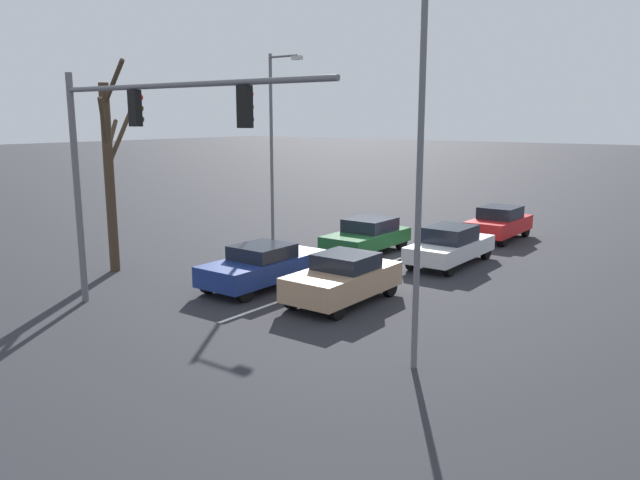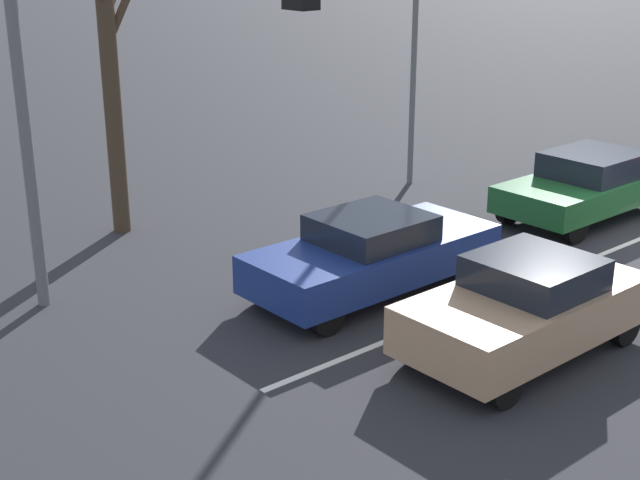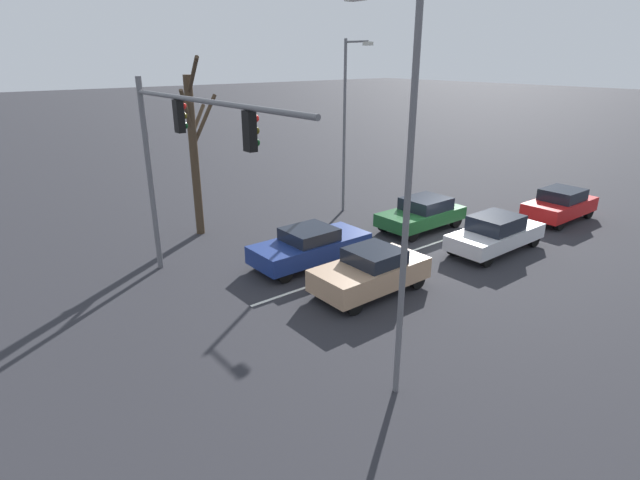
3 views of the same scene
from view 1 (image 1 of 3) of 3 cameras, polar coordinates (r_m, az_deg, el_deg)
The scene contains 11 objects.
ground_plane at distance 25.39m, azimuth 7.30°, elevation -1.68°, with size 240.00×240.00×0.00m, color #28282D.
lane_stripe_left_divider at distance 23.69m, azimuth 4.87°, elevation -2.55°, with size 0.12×16.06×0.01m, color silver.
car_tan_leftlane_front at distance 19.14m, azimuth 2.16°, elevation -3.51°, with size 1.87×4.03×1.51m.
car_navy_midlane_front at distance 21.07m, azimuth -5.18°, elevation -2.29°, with size 1.88×4.68×1.42m.
car_silver_leftlane_second at distance 24.53m, azimuth 11.83°, elevation -0.46°, with size 1.78×4.52×1.52m.
car_darkgreen_midlane_second at distance 26.10m, azimuth 4.35°, elevation 0.43°, with size 1.93×4.20×1.45m.
car_red_leftlane_third at distance 30.16m, azimuth 16.06°, elevation 1.53°, with size 1.83×4.05×1.54m.
traffic_signal_gantry at distance 17.69m, azimuth -16.75°, elevation 8.65°, with size 9.66×0.37×6.88m.
street_lamp_right_shoulder at distance 27.52m, azimuth -4.19°, elevation 9.30°, with size 1.76×0.24×8.26m.
street_lamp_left_shoulder at distance 13.65m, azimuth 8.43°, elevation 8.86°, with size 2.01×0.24×8.89m.
bare_tree_near at distance 23.84m, azimuth -18.64°, elevation 6.26°, with size 2.50×2.02×7.54m.
Camera 1 is at (-12.15, 21.57, 5.60)m, focal length 35.00 mm.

